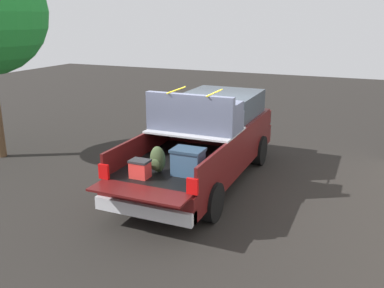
{
  "coord_description": "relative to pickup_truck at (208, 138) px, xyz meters",
  "views": [
    {
      "loc": [
        -8.59,
        -3.45,
        3.73
      ],
      "look_at": [
        -0.6,
        0.0,
        1.1
      ],
      "focal_mm": 39.42,
      "sensor_mm": 36.0,
      "label": 1
    }
  ],
  "objects": [
    {
      "name": "ground_plane",
      "position": [
        -0.38,
        0.0,
        -0.97
      ],
      "size": [
        40.0,
        40.0,
        0.0
      ],
      "primitive_type": "plane",
      "color": "black"
    },
    {
      "name": "pickup_truck",
      "position": [
        0.0,
        0.0,
        0.0
      ],
      "size": [
        6.05,
        2.06,
        2.23
      ],
      "color": "#470F0F",
      "rests_on": "ground_plane"
    }
  ]
}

